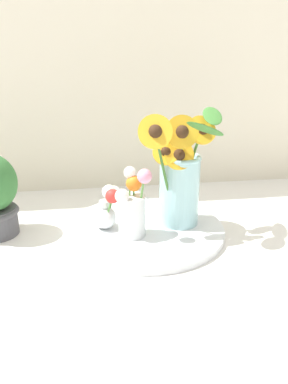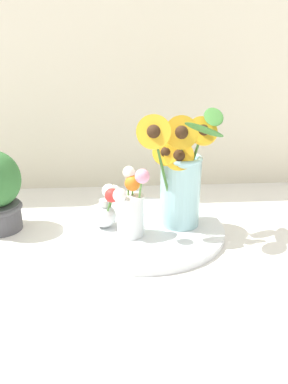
# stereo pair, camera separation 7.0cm
# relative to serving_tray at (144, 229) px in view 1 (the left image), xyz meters

# --- Properties ---
(ground_plane) EXTENTS (6.00, 6.00, 0.00)m
(ground_plane) POSITION_rel_serving_tray_xyz_m (0.03, -0.03, -0.01)
(ground_plane) COLOR silver
(serving_tray) EXTENTS (0.45, 0.45, 0.02)m
(serving_tray) POSITION_rel_serving_tray_xyz_m (0.00, 0.00, 0.00)
(serving_tray) COLOR silver
(serving_tray) RESTS_ON ground_plane
(mason_jar_sunflowers) EXTENTS (0.25, 0.19, 0.33)m
(mason_jar_sunflowers) POSITION_rel_serving_tray_xyz_m (0.10, 0.00, 0.15)
(mason_jar_sunflowers) COLOR #9ED1D6
(mason_jar_sunflowers) RESTS_ON serving_tray
(vase_small_center) EXTENTS (0.09, 0.08, 0.19)m
(vase_small_center) POSITION_rel_serving_tray_xyz_m (-0.04, -0.05, 0.09)
(vase_small_center) COLOR white
(vase_small_center) RESTS_ON serving_tray
(vase_bulb_right) EXTENTS (0.08, 0.08, 0.13)m
(vase_bulb_right) POSITION_rel_serving_tray_xyz_m (-0.10, 0.00, 0.07)
(vase_bulb_right) COLOR white
(vase_bulb_right) RESTS_ON serving_tray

